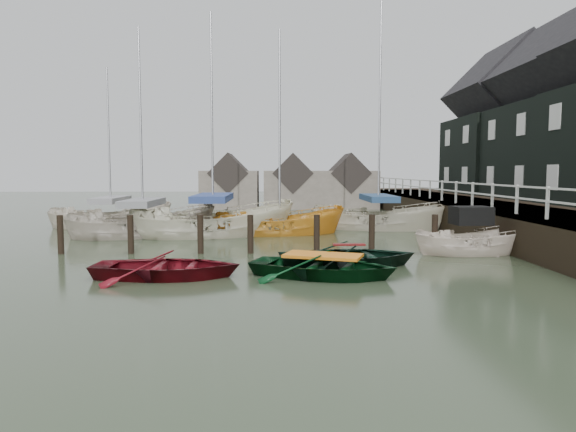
{
  "coord_description": "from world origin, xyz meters",
  "views": [
    {
      "loc": [
        -0.24,
        -15.4,
        2.96
      ],
      "look_at": [
        0.15,
        2.48,
        1.4
      ],
      "focal_mm": 32.0,
      "sensor_mm": 36.0,
      "label": 1
    }
  ],
  "objects_px": {
    "motorboat": "(472,252)",
    "sailboat_c": "(280,234)",
    "rowboat_dkgreen": "(349,267)",
    "rowboat_red": "(167,277)",
    "rowboat_green": "(323,277)",
    "sailboat_a": "(143,235)",
    "sailboat_d": "(378,228)",
    "sailboat_b": "(213,234)",
    "sailboat_e": "(111,226)"
  },
  "relations": [
    {
      "from": "motorboat",
      "to": "sailboat_d",
      "type": "xyz_separation_m",
      "value": [
        -1.77,
        8.15,
        -0.04
      ]
    },
    {
      "from": "sailboat_c",
      "to": "rowboat_dkgreen",
      "type": "bearing_deg",
      "value": -173.43
    },
    {
      "from": "rowboat_red",
      "to": "rowboat_green",
      "type": "relative_size",
      "value": 0.99
    },
    {
      "from": "sailboat_a",
      "to": "sailboat_b",
      "type": "xyz_separation_m",
      "value": [
        3.19,
        0.13,
        -0.0
      ]
    },
    {
      "from": "sailboat_b",
      "to": "sailboat_d",
      "type": "xyz_separation_m",
      "value": [
        8.15,
        2.57,
        0.01
      ]
    },
    {
      "from": "rowboat_green",
      "to": "motorboat",
      "type": "height_order",
      "value": "motorboat"
    },
    {
      "from": "rowboat_red",
      "to": "rowboat_green",
      "type": "distance_m",
      "value": 4.38
    },
    {
      "from": "rowboat_red",
      "to": "rowboat_green",
      "type": "xyz_separation_m",
      "value": [
        4.38,
        -0.03,
        0.0
      ]
    },
    {
      "from": "sailboat_b",
      "to": "rowboat_green",
      "type": "bearing_deg",
      "value": -170.09
    },
    {
      "from": "motorboat",
      "to": "sailboat_a",
      "type": "relative_size",
      "value": 0.4
    },
    {
      "from": "motorboat",
      "to": "sailboat_b",
      "type": "distance_m",
      "value": 11.38
    },
    {
      "from": "sailboat_a",
      "to": "rowboat_green",
      "type": "bearing_deg",
      "value": -161.39
    },
    {
      "from": "sailboat_a",
      "to": "sailboat_c",
      "type": "relative_size",
      "value": 1.0
    },
    {
      "from": "rowboat_red",
      "to": "rowboat_dkgreen",
      "type": "distance_m",
      "value": 5.53
    },
    {
      "from": "motorboat",
      "to": "sailboat_a",
      "type": "xyz_separation_m",
      "value": [
        -13.1,
        5.45,
        -0.04
      ]
    },
    {
      "from": "rowboat_red",
      "to": "sailboat_d",
      "type": "bearing_deg",
      "value": -33.27
    },
    {
      "from": "rowboat_red",
      "to": "sailboat_c",
      "type": "xyz_separation_m",
      "value": [
        3.22,
        9.9,
        0.01
      ]
    },
    {
      "from": "rowboat_dkgreen",
      "to": "sailboat_c",
      "type": "height_order",
      "value": "sailboat_c"
    },
    {
      "from": "sailboat_a",
      "to": "sailboat_b",
      "type": "bearing_deg",
      "value": -107.84
    },
    {
      "from": "rowboat_red",
      "to": "sailboat_e",
      "type": "height_order",
      "value": "sailboat_e"
    },
    {
      "from": "sailboat_d",
      "to": "sailboat_e",
      "type": "bearing_deg",
      "value": 99.66
    },
    {
      "from": "sailboat_b",
      "to": "sailboat_c",
      "type": "distance_m",
      "value": 3.12
    },
    {
      "from": "motorboat",
      "to": "sailboat_c",
      "type": "bearing_deg",
      "value": 44.56
    },
    {
      "from": "rowboat_red",
      "to": "sailboat_a",
      "type": "height_order",
      "value": "sailboat_a"
    },
    {
      "from": "sailboat_b",
      "to": "sailboat_c",
      "type": "relative_size",
      "value": 1.08
    },
    {
      "from": "rowboat_dkgreen",
      "to": "motorboat",
      "type": "xyz_separation_m",
      "value": [
        4.74,
        2.27,
        0.1
      ]
    },
    {
      "from": "sailboat_c",
      "to": "rowboat_red",
      "type": "bearing_deg",
      "value": 154.47
    },
    {
      "from": "rowboat_dkgreen",
      "to": "rowboat_green",
      "type": "bearing_deg",
      "value": 141.92
    },
    {
      "from": "sailboat_b",
      "to": "sailboat_d",
      "type": "distance_m",
      "value": 8.55
    },
    {
      "from": "sailboat_b",
      "to": "sailboat_c",
      "type": "bearing_deg",
      "value": -94.18
    },
    {
      "from": "motorboat",
      "to": "sailboat_c",
      "type": "distance_m",
      "value": 9.19
    },
    {
      "from": "rowboat_red",
      "to": "sailboat_d",
      "type": "distance_m",
      "value": 14.52
    },
    {
      "from": "sailboat_a",
      "to": "sailboat_d",
      "type": "bearing_deg",
      "value": -96.73
    },
    {
      "from": "sailboat_e",
      "to": "rowboat_red",
      "type": "bearing_deg",
      "value": -167.71
    },
    {
      "from": "rowboat_green",
      "to": "sailboat_c",
      "type": "xyz_separation_m",
      "value": [
        -1.16,
        9.92,
        0.01
      ]
    },
    {
      "from": "sailboat_e",
      "to": "sailboat_b",
      "type": "bearing_deg",
      "value": -133.83
    },
    {
      "from": "rowboat_dkgreen",
      "to": "sailboat_d",
      "type": "xyz_separation_m",
      "value": [
        2.97,
        10.42,
        0.06
      ]
    },
    {
      "from": "sailboat_a",
      "to": "sailboat_b",
      "type": "height_order",
      "value": "sailboat_b"
    },
    {
      "from": "rowboat_green",
      "to": "rowboat_dkgreen",
      "type": "height_order",
      "value": "rowboat_dkgreen"
    },
    {
      "from": "rowboat_green",
      "to": "sailboat_d",
      "type": "xyz_separation_m",
      "value": [
        3.92,
        11.94,
        0.06
      ]
    },
    {
      "from": "rowboat_dkgreen",
      "to": "sailboat_b",
      "type": "bearing_deg",
      "value": 27.22
    },
    {
      "from": "rowboat_green",
      "to": "sailboat_d",
      "type": "height_order",
      "value": "sailboat_d"
    },
    {
      "from": "sailboat_a",
      "to": "rowboat_dkgreen",
      "type": "bearing_deg",
      "value": -152.82
    },
    {
      "from": "rowboat_green",
      "to": "motorboat",
      "type": "relative_size",
      "value": 0.96
    },
    {
      "from": "motorboat",
      "to": "sailboat_b",
      "type": "xyz_separation_m",
      "value": [
        -9.92,
        5.58,
        -0.04
      ]
    },
    {
      "from": "sailboat_a",
      "to": "sailboat_e",
      "type": "xyz_separation_m",
      "value": [
        -2.69,
        3.87,
        -0.0
      ]
    },
    {
      "from": "rowboat_dkgreen",
      "to": "rowboat_red",
      "type": "bearing_deg",
      "value": 99.52
    },
    {
      "from": "sailboat_b",
      "to": "sailboat_d",
      "type": "height_order",
      "value": "sailboat_d"
    },
    {
      "from": "rowboat_green",
      "to": "sailboat_a",
      "type": "bearing_deg",
      "value": 58.46
    },
    {
      "from": "sailboat_b",
      "to": "motorboat",
      "type": "bearing_deg",
      "value": -133.74
    }
  ]
}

